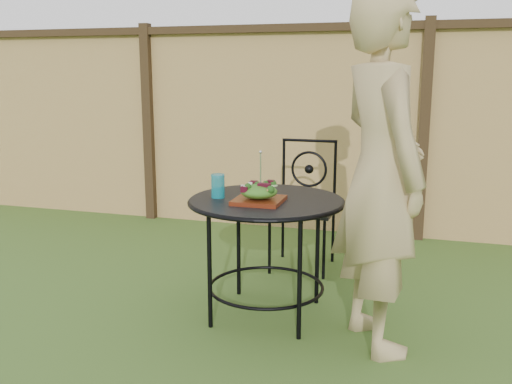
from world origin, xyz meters
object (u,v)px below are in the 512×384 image
patio_table (266,222)px  salad_plate (259,200)px  diner (381,174)px  patio_chair (304,201)px

patio_table → salad_plate: 0.18m
patio_table → diner: size_ratio=0.49×
patio_chair → diner: bearing=-60.7°
salad_plate → patio_chair: bearing=87.5°
patio_table → patio_chair: 0.96m
patio_table → diner: diner is taller
patio_table → salad_plate: salad_plate is taller
diner → salad_plate: bearing=53.8°
diner → salad_plate: diner is taller
patio_chair → salad_plate: 1.08m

